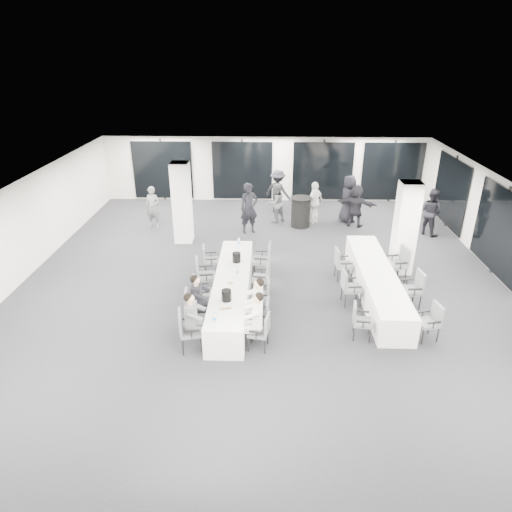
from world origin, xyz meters
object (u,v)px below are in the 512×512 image
Objects in this scene: chair_main_right_fourth at (263,276)px; standing_guest_h at (431,209)px; banquet_table_side at (376,283)px; chair_main_right_mid at (263,293)px; chair_main_right_near at (262,330)px; chair_side_left_far at (341,262)px; chair_main_left_far at (208,258)px; chair_side_left_mid at (349,285)px; banquet_table_main at (232,290)px; chair_side_right_mid at (414,287)px; ice_bucket_far at (237,257)px; chair_side_right_far at (399,262)px; cocktail_table at (301,212)px; chair_side_right_near at (431,319)px; chair_main_left_near at (187,328)px; chair_main_right_far at (264,258)px; ice_bucket_near at (226,295)px; chair_main_left_fourth at (203,273)px; chair_side_left_near at (359,319)px; chair_main_right_second at (262,314)px; standing_guest_d at (315,200)px; chair_main_left_mid at (199,290)px; standing_guest_a at (249,205)px; standing_guest_b at (276,200)px; chair_main_left_second at (193,307)px; standing_guest_e at (349,196)px; standing_guest_g at (153,205)px.

standing_guest_h is at bearing -44.15° from chair_main_right_fourth.
chair_main_right_mid is (-3.09, -0.96, 0.16)m from banquet_table_side.
chair_main_right_near is 4.15m from chair_side_left_far.
standing_guest_h is (7.63, 3.47, 0.45)m from chair_main_left_far.
banquet_table_main is at bearing -94.94° from chair_side_left_mid.
chair_main_right_mid is 8.17m from standing_guest_h.
chair_main_right_mid is at bearing 89.13° from chair_side_right_mid.
chair_side_right_far is at bearing 5.68° from ice_bucket_far.
cocktail_table is at bearing 17.65° from chair_side_right_mid.
chair_side_left_far is 2.25m from chair_side_right_mid.
chair_side_right_far reaches higher than banquet_table_main.
chair_main_right_mid reaches higher than chair_main_right_near.
chair_side_right_near is at bearing -17.55° from banquet_table_main.
chair_side_right_far is at bearing 79.18° from chair_main_left_far.
chair_main_left_near is (-4.75, -2.65, 0.19)m from banquet_table_side.
chair_main_right_far is 1.00× the size of chair_side_right_far.
chair_main_right_mid is 3.40× the size of ice_bucket_near.
chair_side_left_far is at bearing 93.71° from chair_main_left_fourth.
chair_main_right_mid is at bearing -107.59° from chair_side_left_near.
chair_side_left_near is at bearing 125.08° from chair_side_right_mid.
chair_side_left_far is (2.26, 2.81, 0.05)m from chair_main_right_second.
chair_side_left_near is 3.20× the size of ice_bucket_near.
ice_bucket_far is (0.90, 3.09, 0.32)m from chair_main_left_near.
chair_main_left_fourth is 6.75m from standing_guest_d.
chair_main_left_near is 1.82m from chair_main_right_second.
chair_main_left_mid is at bearing 142.80° from chair_main_right_far.
ice_bucket_near is (-0.27, -6.31, -0.17)m from standing_guest_a.
chair_side_left_near is at bearing 65.26° from standing_guest_b.
chair_main_left_second is 4.13m from chair_side_left_mid.
standing_guest_e is at bearing 125.71° from chair_main_left_far.
banquet_table_main is 1.00× the size of banquet_table_side.
chair_main_left_second is at bearing 36.56° from standing_guest_b.
standing_guest_e reaches higher than chair_main_left_mid.
chair_main_left_second is 9.07m from standing_guest_e.
ice_bucket_near reaches higher than chair_main_left_near.
chair_main_left_mid is at bearing -116.13° from cocktail_table.
chair_side_right_far reaches higher than chair_main_right_mid.
chair_main_left_far is at bearing -125.88° from cocktail_table.
chair_side_left_mid reaches higher than chair_main_right_near.
standing_guest_g reaches higher than chair_main_right_far.
chair_side_right_mid reaches higher than chair_side_right_near.
standing_guest_a reaches higher than chair_side_right_far.
ice_bucket_far is at bearing 106.39° from chair_main_left_fourth.
banquet_table_side is at bearing 8.04° from banquet_table_main.
ice_bucket_near is at bearing -107.42° from cocktail_table.
chair_main_right_mid is (1.67, 0.83, -0.05)m from chair_main_left_second.
chair_main_right_second is at bearing 98.54° from standing_guest_h.
standing_guest_b is at bearing -169.19° from chair_side_left_mid.
chair_main_left_far is (-0.83, 1.69, 0.15)m from banquet_table_main.
standing_guest_b is (-3.54, 6.37, 0.29)m from chair_side_right_mid.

